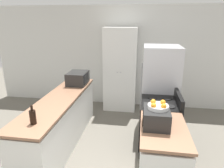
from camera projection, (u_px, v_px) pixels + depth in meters
The scene contains 10 objects.
wall_back at pixel (121, 57), 5.24m from camera, with size 7.00×0.06×2.60m.
counter_left at pixel (61, 122), 3.68m from camera, with size 0.60×2.53×0.90m.
counter_right at pixel (161, 159), 2.69m from camera, with size 0.60×0.98×0.90m.
pantry_cabinet at pixel (120, 70), 5.03m from camera, with size 0.80×0.55×2.07m.
stove at pixel (159, 125), 3.50m from camera, with size 0.66×0.72×1.06m.
refrigerator at pixel (159, 89), 4.11m from camera, with size 0.74×0.78×1.75m.
microwave at pixel (78, 78), 4.30m from camera, with size 0.40×0.50×0.26m.
wine_bottle at pixel (33, 117), 2.63m from camera, with size 0.08×0.08×0.26m.
toaster_oven at pixel (156, 117), 2.59m from camera, with size 0.34×0.42×0.23m.
fruit_bowl at pixel (158, 106), 2.55m from camera, with size 0.27×0.27×0.10m.
Camera 1 is at (0.56, -1.75, 2.21)m, focal length 32.00 mm.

